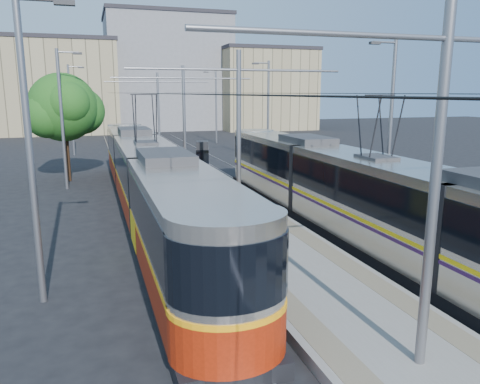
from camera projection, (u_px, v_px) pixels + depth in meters
name	position (u px, v px, depth m)	size (l,w,h in m)	color
ground	(324.00, 295.00, 13.15)	(160.00, 160.00, 0.00)	black
platform	(195.00, 182.00, 28.96)	(4.00, 50.00, 0.30)	gray
tactile_strip_left	(172.00, 181.00, 28.50)	(0.70, 50.00, 0.01)	gray
tactile_strip_right	(218.00, 178.00, 29.36)	(0.70, 50.00, 0.01)	gray
rails	(195.00, 184.00, 28.99)	(8.71, 70.00, 0.03)	gray
track_arrow	(233.00, 379.00, 9.29)	(1.20, 5.00, 0.01)	silver
tram_left	(147.00, 178.00, 21.68)	(2.43, 28.59, 5.50)	black
tram_right	(374.00, 198.00, 16.84)	(2.43, 27.90, 5.50)	black
catenary	(205.00, 112.00, 25.40)	(9.20, 70.00, 7.00)	slate
street_lamps	(181.00, 113.00, 31.84)	(15.18, 38.22, 8.00)	slate
shelter	(203.00, 162.00, 26.92)	(0.98, 1.30, 2.57)	black
tree	(68.00, 109.00, 29.42)	(4.68, 4.33, 6.80)	#382314
building_left	(57.00, 87.00, 64.74)	(16.32, 12.24, 12.73)	tan
building_centre	(167.00, 73.00, 72.77)	(18.36, 14.28, 17.13)	gray
building_right	(265.00, 89.00, 71.87)	(14.28, 10.20, 12.16)	tan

